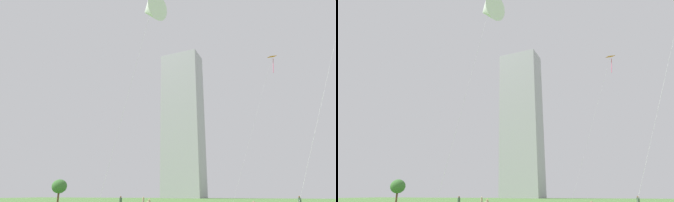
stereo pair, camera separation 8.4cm
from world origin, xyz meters
The scene contains 7 objects.
person_standing_0 centered at (13.48, 23.25, 1.09)m, with size 0.42×0.42×1.88m.
person_standing_1 centered at (-11.02, 23.93, 1.00)m, with size 0.38×0.38×1.72m.
person_standing_2 centered at (-11.61, 16.97, 1.06)m, with size 0.41×0.41×1.84m.
kite_flying_1 centered at (0.48, -1.13, 19.25)m, with size 5.00×3.45×20.69m.
kite_flying_3 centered at (12.46, 25.85, 25.13)m, with size 9.98×2.50×25.96m.
park_tree_0 centered at (-27.96, 22.80, 3.49)m, with size 2.75×2.75×4.81m.
distant_highrise_0 centered at (-35.25, 132.71, 43.10)m, with size 22.85×14.30×86.20m, color #A8A8AD.
Camera 1 is at (9.63, -22.18, 2.12)m, focal length 29.63 mm.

